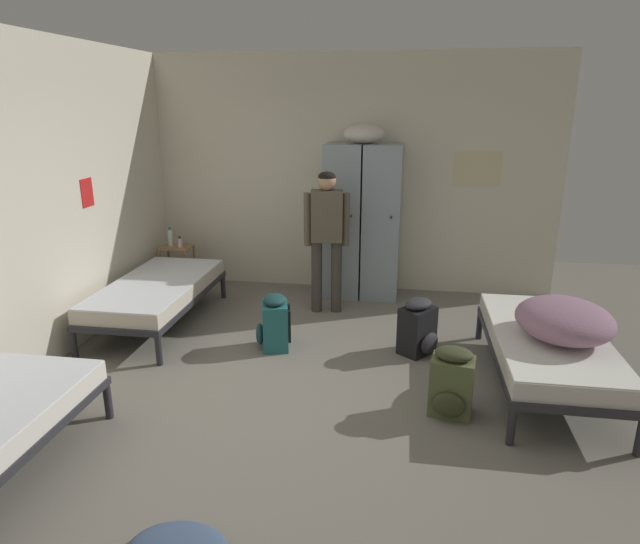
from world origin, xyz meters
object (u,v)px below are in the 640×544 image
(person_traveler, at_px, (327,229))
(water_bottle, at_px, (170,237))
(lotion_bottle, at_px, (180,242))
(bedding_heap, at_px, (564,320))
(locker_bank, at_px, (362,218))
(backpack_black, at_px, (418,328))
(backpack_olive, at_px, (452,383))
(backpack_teal, at_px, (274,323))
(bed_right, at_px, (547,344))
(shelf_unit, at_px, (178,263))
(bed_left_rear, at_px, (157,291))

(person_traveler, xyz_separation_m, water_bottle, (-2.07, 0.50, -0.29))
(lotion_bottle, bearing_deg, bedding_heap, -26.05)
(locker_bank, xyz_separation_m, backpack_black, (0.68, -1.61, -0.71))
(backpack_olive, height_order, backpack_teal, same)
(bed_right, xyz_separation_m, water_bottle, (-4.14, 1.95, 0.30))
(person_traveler, xyz_separation_m, lotion_bottle, (-1.92, 0.44, -0.33))
(backpack_black, bearing_deg, shelf_unit, 154.24)
(shelf_unit, height_order, backpack_teal, shelf_unit)
(backpack_black, height_order, backpack_teal, same)
(person_traveler, bearing_deg, backpack_olive, -58.22)
(bed_right, bearing_deg, backpack_teal, 170.91)
(person_traveler, distance_m, lotion_bottle, 1.99)
(shelf_unit, relative_size, bedding_heap, 0.67)
(bed_left_rear, bearing_deg, water_bottle, 105.75)
(shelf_unit, height_order, lotion_bottle, lotion_bottle)
(water_bottle, relative_size, backpack_olive, 0.43)
(bedding_heap, height_order, water_bottle, water_bottle)
(bedding_heap, bearing_deg, backpack_olive, -151.73)
(person_traveler, distance_m, water_bottle, 2.15)
(person_traveler, relative_size, water_bottle, 6.75)
(person_traveler, bearing_deg, bedding_heap, -35.84)
(bedding_heap, bearing_deg, water_bottle, 154.09)
(backpack_black, bearing_deg, bed_left_rear, 173.76)
(bed_right, distance_m, backpack_teal, 2.46)
(bed_right, distance_m, backpack_olive, 1.00)
(bedding_heap, relative_size, backpack_olive, 1.54)
(lotion_bottle, bearing_deg, bed_right, -25.38)
(water_bottle, xyz_separation_m, backpack_black, (3.09, -1.47, -0.42))
(backpack_olive, bearing_deg, bed_right, 35.18)
(lotion_bottle, bearing_deg, backpack_black, -25.66)
(bed_left_rear, height_order, lotion_bottle, lotion_bottle)
(lotion_bottle, bearing_deg, shelf_unit, 150.26)
(shelf_unit, xyz_separation_m, person_traveler, (1.99, -0.48, 0.62))
(shelf_unit, bearing_deg, lotion_bottle, -29.74)
(water_bottle, relative_size, lotion_bottle, 1.69)
(locker_bank, relative_size, shelf_unit, 3.63)
(lotion_bottle, bearing_deg, backpack_olive, -37.82)
(bed_left_rear, bearing_deg, person_traveler, 21.18)
(bed_right, relative_size, backpack_teal, 3.45)
(lotion_bottle, bearing_deg, bed_left_rear, -80.79)
(locker_bank, distance_m, backpack_teal, 1.97)
(bedding_heap, xyz_separation_m, water_bottle, (-4.21, 2.05, 0.03))
(shelf_unit, relative_size, backpack_teal, 1.04)
(bed_right, bearing_deg, person_traveler, 144.89)
(bed_left_rear, xyz_separation_m, lotion_bottle, (-0.18, 1.11, 0.25))
(bedding_heap, bearing_deg, bed_right, 128.84)
(bed_left_rear, relative_size, backpack_olive, 3.45)
(shelf_unit, distance_m, bed_right, 4.49)
(bed_right, xyz_separation_m, person_traveler, (-2.07, 1.45, 0.58))
(lotion_bottle, xyz_separation_m, backpack_olive, (3.17, -2.46, -0.37))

